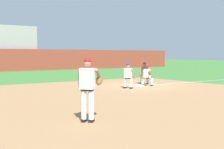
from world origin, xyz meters
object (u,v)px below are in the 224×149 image
Objects in this scene: baseball at (132,92)px; first_baseman at (147,74)px; first_base_bag at (139,86)px; baserunner at (128,75)px; pitcher at (88,86)px; umpire at (145,72)px.

baseball is 3.89m from first_baseman.
baseball is (-2.48, -2.37, -0.01)m from first_base_bag.
baserunner is (1.18, 1.79, 0.76)m from baseball.
pitcher reaches higher than umpire.
umpire is at bearing 41.14° from baseball.
umpire is at bearing 35.54° from first_base_bag.
pitcher reaches higher than first_baseman.
baserunner is 1.00× the size of umpire.
pitcher is at bearing -138.36° from first_base_bag.
umpire is at bearing 30.03° from baserunner.
baseball is 0.05× the size of baserunner.
umpire is (9.03, 7.81, -0.27)m from pitcher.
first_baseman is (8.38, 6.81, -0.33)m from pitcher.
baseball is 5.02m from umpire.
baserunner is at bearing -149.97° from umpire.
pitcher reaches higher than baserunner.
baserunner is (-1.30, -0.58, 0.75)m from first_base_bag.
baseball is at bearing -136.33° from first_base_bag.
baseball is 0.04× the size of pitcher.
first_base_bag is 0.20× the size of pitcher.
first_baseman is at bearing -9.01° from first_base_bag.
pitcher is 10.80m from first_baseman.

